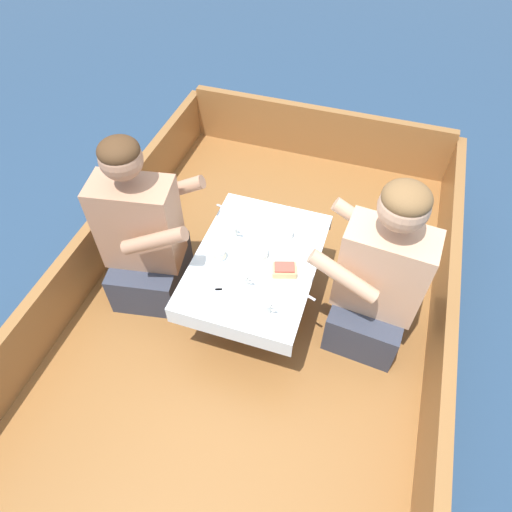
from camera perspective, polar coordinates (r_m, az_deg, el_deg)
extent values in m
plane|color=navy|center=(2.80, -0.33, -9.79)|extent=(60.00, 60.00, 0.00)
cube|color=brown|center=(2.69, -0.34, -8.43)|extent=(2.01, 3.11, 0.25)
cube|color=#936033|center=(2.80, -19.65, 0.60)|extent=(0.06, 3.11, 0.35)
cube|color=#936033|center=(2.45, 22.10, -10.09)|extent=(0.06, 3.11, 0.35)
cube|color=#936033|center=(3.51, 7.77, 15.06)|extent=(1.89, 0.06, 0.40)
cylinder|color=#B2B2B7|center=(2.46, 0.00, -3.55)|extent=(0.07, 0.07, 0.38)
cube|color=brown|center=(2.30, 0.00, -0.54)|extent=(0.58, 0.81, 0.02)
cube|color=white|center=(2.30, 0.00, -0.36)|extent=(0.61, 0.84, 0.00)
cube|color=white|center=(2.11, -3.60, -9.57)|extent=(0.61, 0.00, 0.10)
cube|color=white|center=(2.61, 2.88, 5.58)|extent=(0.61, 0.00, 0.10)
cube|color=#333847|center=(2.66, -12.96, -1.90)|extent=(0.43, 0.50, 0.26)
cube|color=tan|center=(2.38, -14.53, 3.89)|extent=(0.43, 0.29, 0.50)
sphere|color=tan|center=(2.13, -16.62, 11.49)|extent=(0.20, 0.20, 0.20)
ellipsoid|color=#472D19|center=(2.10, -16.89, 12.44)|extent=(0.19, 0.19, 0.11)
cylinder|color=tan|center=(2.40, -10.18, 8.16)|extent=(0.34, 0.13, 0.21)
cylinder|color=tan|center=(2.15, -12.62, 1.86)|extent=(0.34, 0.13, 0.21)
cube|color=#333847|center=(2.49, 13.84, -7.03)|extent=(0.40, 0.47, 0.26)
cube|color=tan|center=(2.20, 15.59, -1.64)|extent=(0.42, 0.25, 0.48)
sphere|color=tan|center=(1.93, 18.01, 5.85)|extent=(0.21, 0.21, 0.21)
ellipsoid|color=brown|center=(1.89, 18.35, 6.90)|extent=(0.20, 0.20, 0.12)
cylinder|color=tan|center=(2.03, 10.82, -2.50)|extent=(0.34, 0.10, 0.21)
cylinder|color=tan|center=(2.27, 13.31, 4.09)|extent=(0.34, 0.10, 0.21)
cylinder|color=silver|center=(2.23, 3.56, -2.08)|extent=(0.20, 0.20, 0.01)
cylinder|color=silver|center=(2.52, -0.58, 5.44)|extent=(0.19, 0.19, 0.01)
cube|color=tan|center=(2.22, 3.58, -1.71)|extent=(0.14, 0.11, 0.04)
cube|color=#B74C3D|center=(2.20, 3.61, -1.31)|extent=(0.11, 0.09, 0.01)
cylinder|color=silver|center=(2.39, 3.27, 2.95)|extent=(0.12, 0.12, 0.04)
cylinder|color=beige|center=(2.38, 3.28, 3.11)|extent=(0.10, 0.10, 0.02)
cylinder|color=silver|center=(2.29, -0.28, 0.48)|extent=(0.14, 0.14, 0.04)
cylinder|color=beige|center=(2.29, -0.28, 0.64)|extent=(0.12, 0.12, 0.02)
cylinder|color=silver|center=(2.08, 1.04, -6.40)|extent=(0.06, 0.06, 0.07)
torus|color=silver|center=(2.07, 2.11, -6.63)|extent=(0.04, 0.01, 0.04)
cylinder|color=#3D2314|center=(2.06, 1.05, -6.09)|extent=(0.05, 0.05, 0.01)
cylinder|color=silver|center=(2.38, -3.11, 3.15)|extent=(0.06, 0.06, 0.06)
torus|color=silver|center=(2.37, -2.15, 2.97)|extent=(0.04, 0.01, 0.04)
cylinder|color=#3D2314|center=(2.37, -3.13, 3.47)|extent=(0.05, 0.05, 0.01)
cylinder|color=silver|center=(2.17, -1.81, -2.89)|extent=(0.06, 0.06, 0.07)
torus|color=silver|center=(2.16, -0.77, -3.10)|extent=(0.04, 0.01, 0.04)
cylinder|color=#3D2314|center=(2.16, -1.82, -2.56)|extent=(0.05, 0.05, 0.01)
cylinder|color=silver|center=(2.29, -4.56, 0.32)|extent=(0.06, 0.06, 0.05)
cylinder|color=beige|center=(2.29, -4.56, 0.32)|extent=(0.07, 0.07, 0.03)
cube|color=silver|center=(2.46, 2.74, 4.06)|extent=(0.17, 0.06, 0.00)
ellipsoid|color=silver|center=(2.46, 4.37, 4.04)|extent=(0.04, 0.02, 0.01)
cube|color=silver|center=(2.54, -3.30, 5.78)|extent=(0.17, 0.05, 0.00)
cube|color=silver|center=(2.18, -6.49, -4.21)|extent=(0.16, 0.07, 0.00)
cube|color=silver|center=(2.18, -4.65, -4.21)|extent=(0.04, 0.03, 0.00)
cube|color=silver|center=(2.17, 5.54, -4.40)|extent=(0.16, 0.07, 0.00)
ellipsoid|color=silver|center=(2.19, 4.03, -3.48)|extent=(0.04, 0.02, 0.01)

